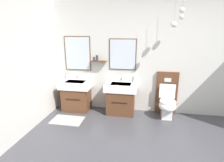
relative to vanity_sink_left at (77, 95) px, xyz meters
The scene contains 9 objects.
wall_back 2.30m from the vanity_sink_left, ahead, with size 5.49×0.66×2.75m.
bath_mat 0.72m from the vanity_sink_left, 90.00° to the right, with size 0.68×0.44×0.01m, color #9E9993.
vanity_sink_left is the anchor object (origin of this frame).
tap_on_left_sink 0.45m from the vanity_sink_left, 90.00° to the left, with size 0.03×0.13×0.11m.
vanity_sink_right 1.09m from the vanity_sink_left, ahead, with size 0.74×0.51×0.73m.
tap_on_right_sink 1.19m from the vanity_sink_left, ahead, with size 0.03×0.13×0.11m.
toilet 2.14m from the vanity_sink_left, ahead, with size 0.48×0.62×1.00m.
toothbrush_cup 0.52m from the vanity_sink_left, 148.43° to the left, with size 0.07×0.07×0.20m.
soap_dispenser 1.47m from the vanity_sink_left, ahead, with size 0.06×0.06×0.17m.
Camera 1 is at (-0.48, -2.15, 1.89)m, focal length 28.88 mm.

